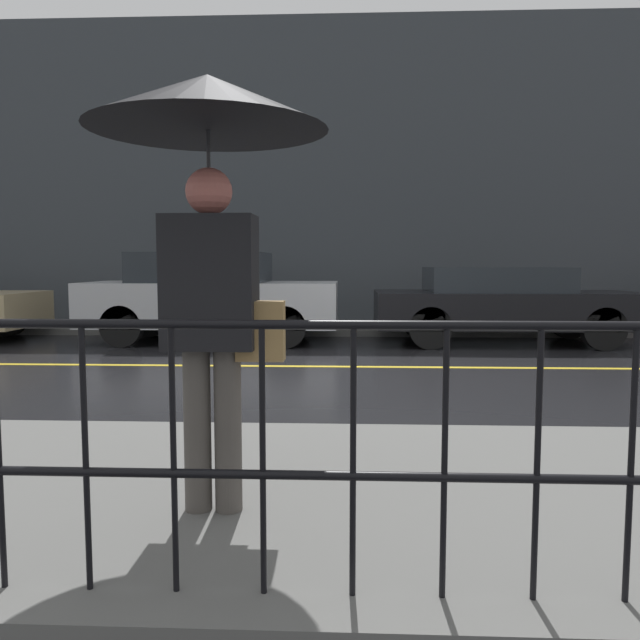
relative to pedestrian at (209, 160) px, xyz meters
The scene contains 9 objects.
ground_plane 5.74m from the pedestrian, 78.81° to the left, with size 80.00×80.00×0.00m, color black.
sidewalk_near 2.15m from the pedestrian, 18.75° to the left, with size 28.00×2.82×0.13m.
sidewalk_far 9.95m from the pedestrian, 83.83° to the left, with size 28.00×1.72×0.13m.
lane_marking 5.74m from the pedestrian, 78.81° to the left, with size 25.20×0.12×0.01m.
building_storefront 10.87m from the pedestrian, 84.41° to the left, with size 28.00×0.30×6.68m.
railing_foreground 1.73m from the pedestrian, 37.45° to the right, with size 12.00×0.04×1.06m.
pedestrian is the anchor object (origin of this frame).
car_silver 8.20m from the pedestrian, 102.63° to the left, with size 4.46×1.73×1.60m.
car_black 8.71m from the pedestrian, 66.82° to the left, with size 4.51×1.80×1.34m.
Camera 1 is at (-0.37, -8.41, 1.40)m, focal length 35.00 mm.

